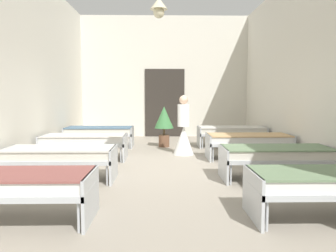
{
  "coord_description": "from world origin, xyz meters",
  "views": [
    {
      "loc": [
        -0.13,
        -6.72,
        1.47
      ],
      "look_at": [
        0.0,
        -0.41,
        0.89
      ],
      "focal_mm": 36.08,
      "sensor_mm": 36.0,
      "label": 1
    }
  ],
  "objects": [
    {
      "name": "potted_plant",
      "position": [
        -0.05,
        2.86,
        0.75
      ],
      "size": [
        0.55,
        0.55,
        1.16
      ],
      "color": "brown",
      "rests_on": "ground"
    },
    {
      "name": "nurse_near_aisle",
      "position": [
        0.43,
        1.6,
        0.53
      ],
      "size": [
        0.52,
        0.52,
        1.49
      ],
      "rotation": [
        0.0,
        0.0,
        1.72
      ],
      "color": "white",
      "rests_on": "ground"
    },
    {
      "name": "bed_right_row_3",
      "position": [
        1.88,
        2.85,
        0.44
      ],
      "size": [
        1.9,
        0.84,
        0.57
      ],
      "color": "#B7BCC1",
      "rests_on": "ground"
    },
    {
      "name": "bed_left_row_2",
      "position": [
        -1.88,
        0.95,
        0.44
      ],
      "size": [
        1.9,
        0.84,
        0.57
      ],
      "color": "#B7BCC1",
      "rests_on": "ground"
    },
    {
      "name": "ground_plane",
      "position": [
        0.0,
        0.0,
        -0.05
      ],
      "size": [
        6.47,
        11.3,
        0.1
      ],
      "primitive_type": "cube",
      "color": "#9E9384"
    },
    {
      "name": "bed_left_row_3",
      "position": [
        -1.88,
        2.85,
        0.44
      ],
      "size": [
        1.9,
        0.84,
        0.57
      ],
      "color": "#B7BCC1",
      "rests_on": "ground"
    },
    {
      "name": "bed_left_row_0",
      "position": [
        -1.88,
        -2.85,
        0.44
      ],
      "size": [
        1.9,
        0.84,
        0.57
      ],
      "color": "#B7BCC1",
      "rests_on": "ground"
    },
    {
      "name": "bed_left_row_1",
      "position": [
        -1.88,
        -0.95,
        0.44
      ],
      "size": [
        1.9,
        0.84,
        0.57
      ],
      "color": "#B7BCC1",
      "rests_on": "ground"
    },
    {
      "name": "room_shell",
      "position": [
        -0.0,
        1.26,
        2.13
      ],
      "size": [
        6.27,
        10.9,
        4.26
      ],
      "color": "silver",
      "rests_on": "ground"
    },
    {
      "name": "bed_right_row_2",
      "position": [
        1.88,
        0.95,
        0.44
      ],
      "size": [
        1.9,
        0.84,
        0.57
      ],
      "color": "#B7BCC1",
      "rests_on": "ground"
    },
    {
      "name": "bed_right_row_0",
      "position": [
        1.88,
        -2.85,
        0.44
      ],
      "size": [
        1.9,
        0.84,
        0.57
      ],
      "color": "#B7BCC1",
      "rests_on": "ground"
    },
    {
      "name": "bed_right_row_1",
      "position": [
        1.88,
        -0.95,
        0.44
      ],
      "size": [
        1.9,
        0.84,
        0.57
      ],
      "color": "#B7BCC1",
      "rests_on": "ground"
    }
  ]
}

